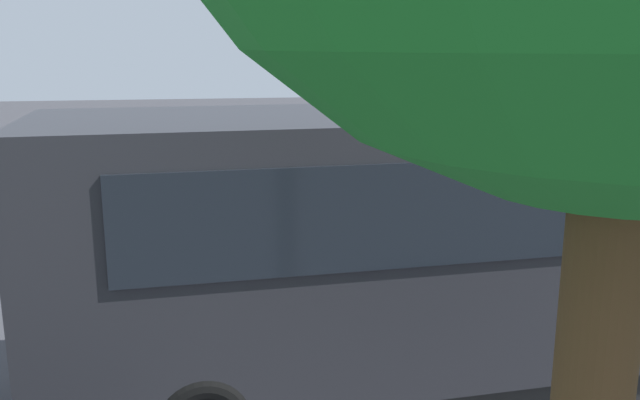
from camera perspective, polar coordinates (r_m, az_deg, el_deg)
ground_plane at (r=12.40m, az=-1.08°, el=-5.65°), size 80.00×80.00×0.00m
tour_bus at (r=8.42m, az=16.32°, el=-3.54°), size 11.05×3.05×3.25m
spectator_far_left at (r=11.42m, az=14.04°, el=-2.46°), size 0.57×0.38×1.69m
spectator_left at (r=10.79m, az=9.26°, el=-2.84°), size 0.58×0.35×1.76m
spectator_centre at (r=10.84m, az=3.89°, el=-2.48°), size 0.57×0.32×1.80m
spectator_right at (r=10.48m, az=-0.03°, el=-3.51°), size 0.57×0.33×1.67m
parked_motorcycle_silver at (r=10.97m, az=15.68°, el=-6.02°), size 2.05×0.60×0.99m
stunt_motorcycle at (r=15.25m, az=-12.24°, el=1.54°), size 2.00×0.68×1.72m
traffic_cone at (r=16.23m, az=-5.07°, el=-0.08°), size 0.34×0.34×0.63m
bay_line_a at (r=13.94m, az=10.77°, el=-3.74°), size 0.24×4.27×0.01m
bay_line_b at (r=13.29m, az=0.75°, el=-4.34°), size 0.24×4.21×0.01m
bay_line_c at (r=13.08m, az=-9.96°, el=-4.84°), size 0.24×4.19×0.01m
bay_line_d at (r=13.33m, az=-20.66°, el=-5.16°), size 0.24×4.00×0.01m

